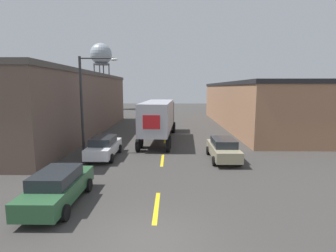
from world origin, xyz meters
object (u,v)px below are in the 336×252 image
semi_truck (160,116)px  parked_car_right_mid (223,149)px  parked_car_left_far (104,147)px  water_tower (101,55)px  fire_hydrant (38,185)px  parked_car_left_near (58,187)px  street_lamp (86,97)px

semi_truck → parked_car_right_mid: (4.94, -7.75, -1.53)m
parked_car_left_far → water_tower: size_ratio=0.31×
parked_car_right_mid → fire_hydrant: 12.10m
semi_truck → parked_car_left_near: semi_truck is taller
water_tower → semi_truck: bearing=-67.5°
street_lamp → parked_car_right_mid: bearing=-9.6°
street_lamp → fire_hydrant: size_ratio=9.03×
parked_car_left_near → parked_car_left_far: same height
water_tower → street_lamp: size_ratio=2.07×
semi_truck → street_lamp: bearing=-128.7°
semi_truck → parked_car_left_near: bearing=-100.9°
parked_car_left_far → water_tower: (-11.70, 44.68, 12.06)m
parked_car_right_mid → fire_hydrant: bearing=-149.4°
parked_car_left_far → parked_car_right_mid: bearing=-3.7°
street_lamp → fire_hydrant: (-0.06, -7.90, -4.05)m
parked_car_right_mid → parked_car_left_near: bearing=-139.7°
parked_car_left_far → water_tower: bearing=104.7°
water_tower → parked_car_right_mid: bearing=-65.6°
parked_car_left_far → water_tower: water_tower is taller
water_tower → fire_hydrant: 53.85m
parked_car_left_near → fire_hydrant: bearing=140.6°
semi_truck → parked_car_left_far: (-3.86, -7.18, -1.53)m
parked_car_left_near → street_lamp: street_lamp is taller
parked_car_left_near → water_tower: water_tower is taller
street_lamp → parked_car_left_near: bearing=-80.5°
parked_car_left_near → street_lamp: bearing=99.5°
parked_car_right_mid → parked_car_left_far: (-8.80, 0.56, 0.00)m
parked_car_right_mid → semi_truck: bearing=122.5°
parked_car_right_mid → parked_car_left_far: bearing=176.3°
parked_car_right_mid → parked_car_left_near: 11.55m
parked_car_left_near → fire_hydrant: parked_car_left_near is taller
semi_truck → fire_hydrant: semi_truck is taller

